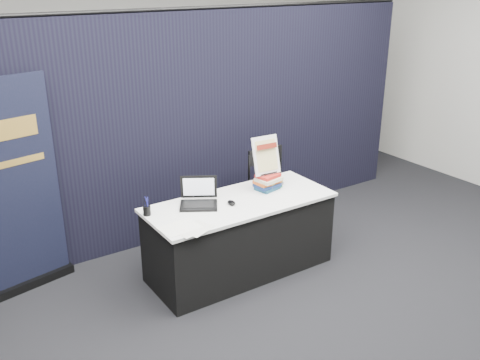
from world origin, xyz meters
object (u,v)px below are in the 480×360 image
display_table (240,236)px  pullup_banner (17,201)px  book_stack_tall (267,182)px  book_stack_short (272,184)px  info_sign (266,156)px  laptop (196,199)px  stacking_chair (274,191)px

display_table → pullup_banner: (-1.80, 0.85, 0.50)m
book_stack_tall → book_stack_short: (0.06, 0.00, -0.04)m
info_sign → book_stack_tall: bearing=-86.5°
info_sign → laptop: bearing=-178.2°
laptop → book_stack_tall: (0.77, -0.05, 0.02)m
book_stack_tall → info_sign: size_ratio=0.65×
book_stack_short → info_sign: bearing=153.3°
book_stack_tall → info_sign: 0.26m
laptop → book_stack_short: laptop is taller
pullup_banner → book_stack_tall: bearing=-31.2°
stacking_chair → laptop: bearing=-165.5°
pullup_banner → stacking_chair: pullup_banner is taller
info_sign → pullup_banner: bearing=165.0°
book_stack_tall → laptop: bearing=176.0°
display_table → info_sign: (0.38, 0.12, 0.71)m
book_stack_short → info_sign: info_sign is taller
laptop → info_sign: info_sign is taller
pullup_banner → book_stack_short: bearing=-30.7°
book_stack_tall → info_sign: bearing=90.0°
display_table → book_stack_tall: size_ratio=7.21×
display_table → info_sign: info_sign is taller
info_sign → display_table: bearing=-159.5°
pullup_banner → laptop: bearing=-38.6°
info_sign → pullup_banner: 2.31m
laptop → book_stack_short: bearing=27.4°
display_table → laptop: 0.60m
info_sign → pullup_banner: size_ratio=0.20×
book_stack_tall → display_table: bearing=-167.2°
display_table → laptop: laptop is taller
book_stack_short → laptop: bearing=176.4°
info_sign → stacking_chair: info_sign is taller
display_table → book_stack_tall: 0.60m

